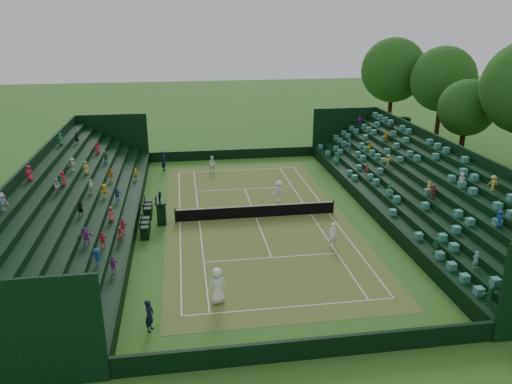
% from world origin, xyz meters
% --- Properties ---
extents(ground, '(160.00, 160.00, 0.00)m').
position_xyz_m(ground, '(0.00, 0.00, 0.00)').
color(ground, '#346A21').
rests_on(ground, ground).
extents(court_surface, '(12.97, 26.77, 0.01)m').
position_xyz_m(court_surface, '(0.00, 0.00, 0.01)').
color(court_surface, '#3A7025').
rests_on(court_surface, ground).
extents(perimeter_wall_north, '(17.17, 0.20, 1.00)m').
position_xyz_m(perimeter_wall_north, '(0.00, 15.88, 0.50)').
color(perimeter_wall_north, black).
rests_on(perimeter_wall_north, ground).
extents(perimeter_wall_south, '(17.17, 0.20, 1.00)m').
position_xyz_m(perimeter_wall_south, '(0.00, -15.88, 0.50)').
color(perimeter_wall_south, black).
rests_on(perimeter_wall_south, ground).
extents(perimeter_wall_east, '(0.20, 31.77, 1.00)m').
position_xyz_m(perimeter_wall_east, '(8.48, 0.00, 0.50)').
color(perimeter_wall_east, black).
rests_on(perimeter_wall_east, ground).
extents(perimeter_wall_west, '(0.20, 31.77, 1.00)m').
position_xyz_m(perimeter_wall_west, '(-8.48, 0.00, 0.50)').
color(perimeter_wall_west, black).
rests_on(perimeter_wall_west, ground).
extents(north_grandstand, '(6.60, 32.00, 4.90)m').
position_xyz_m(north_grandstand, '(12.66, 0.00, 1.55)').
color(north_grandstand, black).
rests_on(north_grandstand, ground).
extents(south_grandstand, '(6.60, 32.00, 4.90)m').
position_xyz_m(south_grandstand, '(-12.66, 0.00, 1.55)').
color(south_grandstand, black).
rests_on(south_grandstand, ground).
extents(tennis_net, '(11.67, 0.10, 1.06)m').
position_xyz_m(tennis_net, '(0.00, 0.00, 0.53)').
color(tennis_net, black).
rests_on(tennis_net, ground).
extents(scoreboard_tower, '(2.00, 1.00, 3.70)m').
position_xyz_m(scoreboard_tower, '(17.75, 16.00, 3.14)').
color(scoreboard_tower, black).
rests_on(scoreboard_tower, ground).
extents(tree_row, '(12.08, 36.17, 12.20)m').
position_xyz_m(tree_row, '(23.25, 11.26, 7.22)').
color(tree_row, black).
rests_on(tree_row, ground).
extents(umpire_chair, '(0.79, 0.79, 2.47)m').
position_xyz_m(umpire_chair, '(-6.75, -0.18, 1.06)').
color(umpire_chair, black).
rests_on(umpire_chair, ground).
extents(courtside_chairs, '(0.57, 5.54, 1.24)m').
position_xyz_m(courtside_chairs, '(-7.79, 0.02, 0.47)').
color(courtside_chairs, black).
rests_on(courtside_chairs, ground).
extents(player_near_west, '(1.10, 0.91, 1.94)m').
position_xyz_m(player_near_west, '(-3.62, -10.86, 0.97)').
color(player_near_west, white).
rests_on(player_near_west, ground).
extents(player_near_east, '(0.59, 0.39, 1.61)m').
position_xyz_m(player_near_east, '(4.10, -5.34, 0.81)').
color(player_near_east, white).
rests_on(player_near_east, ground).
extents(player_far_west, '(0.78, 0.61, 1.58)m').
position_xyz_m(player_far_west, '(-2.36, 11.54, 0.79)').
color(player_far_west, white).
rests_on(player_far_west, ground).
extents(player_far_east, '(1.27, 0.94, 1.76)m').
position_xyz_m(player_far_east, '(2.26, 2.97, 0.88)').
color(player_far_east, white).
rests_on(player_far_east, ground).
extents(line_judge_north, '(0.59, 0.77, 1.87)m').
position_xyz_m(line_judge_north, '(-6.86, 12.78, 0.93)').
color(line_judge_north, black).
rests_on(line_judge_north, ground).
extents(line_judge_south, '(0.56, 0.68, 1.60)m').
position_xyz_m(line_judge_south, '(-6.94, -12.81, 0.80)').
color(line_judge_south, black).
rests_on(line_judge_south, ground).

